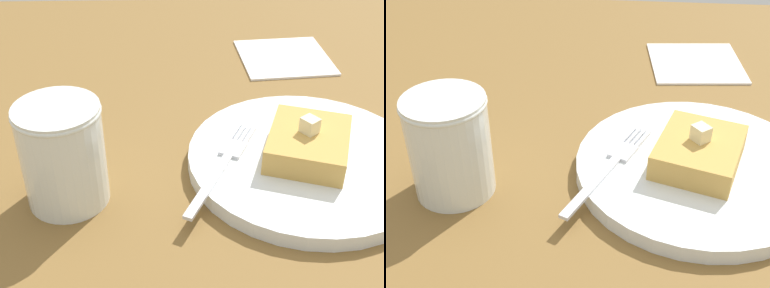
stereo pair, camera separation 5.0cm
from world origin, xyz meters
TOP-DOWN VIEW (x-y plane):
  - table_surface at (0.00, 0.00)cm, footprint 101.85×101.85cm
  - plate at (-0.95, 8.84)cm, footprint 23.95×23.95cm
  - toast_slice_center at (-0.95, 8.84)cm, footprint 11.19×10.17cm
  - butter_pat_primary at (-1.08, 8.75)cm, footprint 2.09×2.06cm
  - fork at (0.22, 0.47)cm, footprint 15.06×8.18cm
  - syrup_jar at (3.18, -14.42)cm, footprint 7.75×7.75cm
  - napkin at (-26.33, 11.10)cm, footprint 13.46×13.32cm

SIDE VIEW (x-z plane):
  - table_surface at x=0.00cm, z-range 0.00..2.12cm
  - napkin at x=-26.33cm, z-range 2.12..2.42cm
  - plate at x=-0.95cm, z-range 2.25..3.81cm
  - fork at x=0.22cm, z-range 3.68..4.04cm
  - toast_slice_center at x=-0.95cm, z-range 3.68..6.31cm
  - syrup_jar at x=3.18cm, z-range 1.75..11.69cm
  - butter_pat_primary at x=-1.08cm, z-range 6.31..7.87cm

